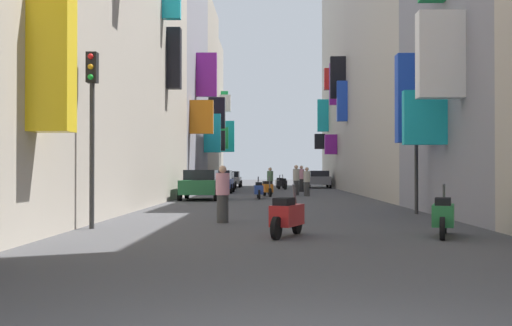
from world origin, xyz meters
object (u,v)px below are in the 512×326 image
object	(u,v)px
pedestrian_crossing	(223,194)
pedestrian_near_left	(270,181)
parked_car_green	(201,184)
traffic_light_near_corner	(92,109)
parked_car_black	(224,180)
scooter_blue	(259,190)
pedestrian_near_right	(301,179)
scooter_green	(443,215)
traffic_light_far_corner	(416,130)
pedestrian_far_away	(296,180)
pedestrian_mid_street	(307,182)
parked_car_silver	(231,179)
scooter_black	(282,183)
parked_car_blue	(219,181)
scooter_red	(287,215)
parked_car_grey	(319,179)
scooter_orange	(267,188)
scooter_white	(280,183)

from	to	relation	value
pedestrian_crossing	pedestrian_near_left	size ratio (longest dim) A/B	0.96
parked_car_green	traffic_light_near_corner	xyz separation A→B (m)	(-0.97, -15.87, 2.18)
parked_car_black	scooter_blue	xyz separation A→B (m)	(3.03, -17.03, -0.25)
pedestrian_near_left	pedestrian_near_right	size ratio (longest dim) A/B	0.91
scooter_green	pedestrian_crossing	size ratio (longest dim) A/B	1.21
parked_car_green	traffic_light_far_corner	world-z (taller)	traffic_light_far_corner
pedestrian_near_right	traffic_light_near_corner	xyz separation A→B (m)	(-6.52, -28.10, 2.05)
pedestrian_far_away	pedestrian_near_left	bearing A→B (deg)	125.34
scooter_blue	pedestrian_mid_street	xyz separation A→B (m)	(2.66, 3.53, 0.35)
parked_car_silver	scooter_black	bearing A→B (deg)	-55.99
pedestrian_near_left	traffic_light_near_corner	world-z (taller)	traffic_light_near_corner
pedestrian_near_left	pedestrian_far_away	size ratio (longest dim) A/B	0.93
parked_car_blue	scooter_red	world-z (taller)	parked_car_blue
scooter_red	parked_car_grey	bearing A→B (deg)	84.67
traffic_light_far_corner	scooter_orange	bearing A→B (deg)	109.21
parked_car_silver	scooter_white	world-z (taller)	parked_car_silver
parked_car_green	scooter_black	world-z (taller)	parked_car_green
parked_car_grey	parked_car_green	xyz separation A→B (m)	(-7.49, -22.16, 0.01)
scooter_red	scooter_black	bearing A→B (deg)	89.08
scooter_orange	traffic_light_near_corner	world-z (taller)	traffic_light_near_corner
parked_car_blue	pedestrian_far_away	xyz separation A→B (m)	(4.84, -4.12, 0.12)
pedestrian_near_right	scooter_blue	bearing A→B (deg)	-103.76
parked_car_black	scooter_red	distance (m)	36.02
pedestrian_far_away	traffic_light_far_corner	distance (m)	16.59
scooter_green	parked_car_green	bearing A→B (deg)	112.07
parked_car_black	parked_car_silver	distance (m)	5.97
parked_car_grey	pedestrian_near_left	xyz separation A→B (m)	(-4.07, -14.09, 0.05)
pedestrian_near_right	pedestrian_far_away	xyz separation A→B (m)	(-0.62, -6.31, -0.01)
parked_car_blue	parked_car_green	bearing A→B (deg)	-90.57
scooter_red	pedestrian_near_left	distance (m)	25.75
scooter_orange	pedestrian_mid_street	bearing A→B (deg)	12.76
parked_car_black	pedestrian_far_away	bearing A→B (deg)	-67.15
pedestrian_crossing	pedestrian_near_right	world-z (taller)	pedestrian_near_right
parked_car_blue	parked_car_silver	size ratio (longest dim) A/B	1.03
scooter_white	scooter_orange	size ratio (longest dim) A/B	0.98
pedestrian_near_right	traffic_light_near_corner	bearing A→B (deg)	-103.07
parked_car_grey	pedestrian_near_right	xyz separation A→B (m)	(-1.93, -9.93, 0.13)
pedestrian_near_left	pedestrian_far_away	xyz separation A→B (m)	(1.52, -2.15, 0.07)
scooter_white	scooter_black	bearing A→B (deg)	-88.80
parked_car_green	traffic_light_near_corner	size ratio (longest dim) A/B	0.92
pedestrian_mid_street	scooter_red	bearing A→B (deg)	-94.40
scooter_orange	scooter_black	xyz separation A→B (m)	(1.09, 13.52, -0.00)
parked_car_green	pedestrian_mid_street	bearing A→B (deg)	40.14
scooter_blue	pedestrian_far_away	xyz separation A→B (m)	(2.11, 4.83, 0.42)
parked_car_grey	traffic_light_near_corner	world-z (taller)	traffic_light_near_corner
scooter_blue	traffic_light_far_corner	size ratio (longest dim) A/B	0.48
parked_car_blue	scooter_white	bearing A→B (deg)	69.18
pedestrian_crossing	traffic_light_far_corner	size ratio (longest dim) A/B	0.38
scooter_black	pedestrian_crossing	xyz separation A→B (m)	(-2.23, -31.61, 0.31)
parked_car_blue	parked_car_green	size ratio (longest dim) A/B	1.05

